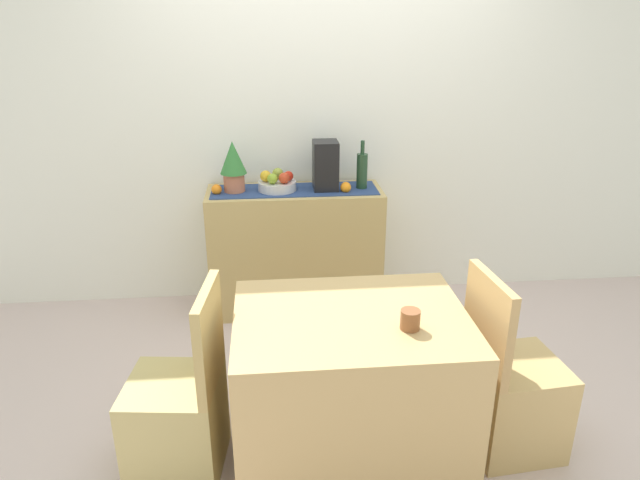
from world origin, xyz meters
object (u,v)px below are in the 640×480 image
Objects in this scene: sideboard_console at (296,250)px; coffee_maker at (325,166)px; wine_bottle at (362,170)px; chair_near_window at (179,417)px; coffee_cup at (410,320)px; dining_table at (350,388)px; potted_plant at (233,164)px; fruit_bowl at (277,186)px; chair_by_corner at (511,397)px.

sideboard_console is 0.62m from coffee_maker.
chair_near_window is (-1.05, -1.49, -0.71)m from wine_bottle.
coffee_cup is at bearing -76.65° from sideboard_console.
sideboard_console is 1.15× the size of dining_table.
dining_table is at bearing -83.80° from sideboard_console.
chair_near_window is (-0.21, -1.49, -0.77)m from potted_plant.
wine_bottle is at bearing 79.22° from dining_table.
fruit_bowl is 0.28× the size of chair_near_window.
coffee_maker is 1.85m from chair_near_window.
chair_near_window is at bearing -118.43° from coffee_maker.
coffee_cup is (0.50, -1.62, -0.11)m from fruit_bowl.
sideboard_console is at bearing 67.94° from chair_near_window.
sideboard_console is 1.28× the size of chair_by_corner.
wine_bottle is 1.72m from chair_by_corner.
sideboard_console is 1.76m from chair_by_corner.
fruit_bowl is 0.77× the size of wine_bottle.
coffee_maker is 0.96× the size of potted_plant.
fruit_bowl reaches higher than sideboard_console.
sideboard_console is 0.72m from potted_plant.
potted_plant is (-0.84, -0.00, 0.06)m from wine_bottle.
fruit_bowl is 0.74× the size of potted_plant.
potted_plant reaches higher than chair_near_window.
potted_plant is (-0.59, 0.00, 0.02)m from coffee_maker.
wine_bottle is 1.96m from chair_near_window.
potted_plant is (-0.39, 0.00, 0.61)m from sideboard_console.
chair_by_corner is (0.77, -0.00, -0.10)m from dining_table.
sideboard_console is 3.58× the size of coffee_maker.
sideboard_console is at bearing 96.20° from dining_table.
potted_plant is at bearing 110.33° from dining_table.
coffee_maker reaches higher than dining_table.
coffee_maker reaches higher than chair_by_corner.
coffee_maker is 1.65m from coffee_cup.
chair_by_corner is (1.32, -1.49, -0.77)m from potted_plant.
fruit_bowl is at bearing 0.00° from potted_plant.
dining_table is at bearing -69.67° from potted_plant.
coffee_cup is at bearing -30.21° from dining_table.
wine_bottle is at bearing 54.85° from chair_near_window.
coffee_cup is 0.76m from chair_by_corner.
potted_plant is at bearing 180.00° from sideboard_console.
fruit_bowl reaches higher than chair_near_window.
coffee_maker reaches higher than chair_near_window.
chair_by_corner is (1.53, 0.00, 0.00)m from chair_near_window.
wine_bottle is at bearing 87.82° from coffee_cup.
coffee_maker is 3.86× the size of coffee_cup.
wine_bottle is 0.32× the size of dining_table.
potted_plant reaches higher than coffee_maker.
coffee_maker is 1.82m from chair_by_corner.
dining_table is at bearing 0.14° from chair_near_window.
sideboard_console reaches higher than coffee_cup.
chair_near_window is (-0.99, 0.13, -0.52)m from coffee_cup.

